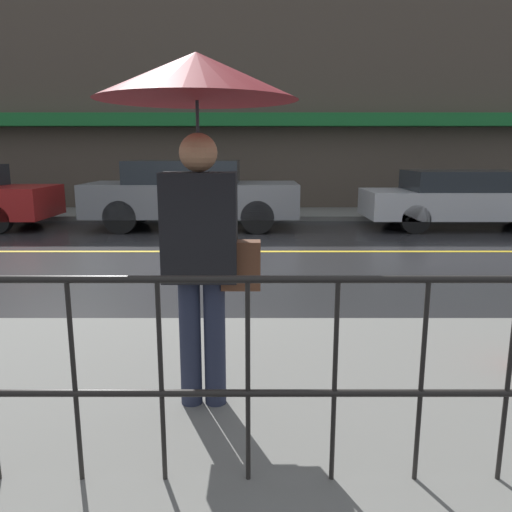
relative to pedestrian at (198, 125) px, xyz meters
The scene contains 9 objects.
ground_plane 5.92m from the pedestrian, 91.21° to the left, with size 80.00×80.00×0.00m, color #262628.
sidewalk_near 1.84m from the pedestrian, 109.91° to the left, with size 28.00×2.70×0.12m.
sidewalk_far 10.78m from the pedestrian, 90.64° to the left, with size 28.00×2.14×0.12m.
lane_marking 5.92m from the pedestrian, 91.21° to the left, with size 25.20×0.12×0.01m.
building_storefront 11.86m from the pedestrian, 90.57° to the left, with size 28.00×0.85×5.83m.
railing_foreground 1.34m from the pedestrian, 98.71° to the right, with size 12.00×0.04×1.04m.
pedestrian is the anchor object (origin of this frame).
car_grey 8.51m from the pedestrian, 97.77° to the left, with size 4.71×1.79×1.53m.
car_silver 9.90m from the pedestrian, 58.30° to the left, with size 4.77×1.74×1.31m.
Camera 1 is at (0.45, -8.59, 1.71)m, focal length 35.00 mm.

